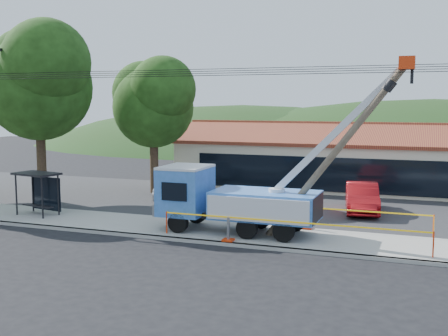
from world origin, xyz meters
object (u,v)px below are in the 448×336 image
Objects in this scene: utility_truck at (234,198)px; bus_shelter at (39,184)px; car_red at (362,214)px; car_silver at (171,198)px; leaning_pole at (341,145)px.

bus_shelter is (-10.89, 0.18, 0.07)m from utility_truck.
car_red is (15.82, 6.79, -1.78)m from bus_shelter.
car_silver is 0.97× the size of car_red.
utility_truck is at bearing 9.46° from bus_shelter.
car_silver is (3.96, 7.66, -1.78)m from bus_shelter.
leaning_pole reaches higher than car_silver.
bus_shelter is (-15.68, 0.28, -2.47)m from leaning_pole.
leaning_pole is at bearing -100.46° from car_red.
utility_truck is 5.42m from leaning_pole.
leaning_pole is (4.79, -0.10, 2.54)m from utility_truck.
bus_shelter is at bearing 179.07° from utility_truck.
leaning_pole is 8.25m from car_red.
leaning_pole reaches higher than bus_shelter.
car_silver is (-11.72, 7.94, -4.25)m from leaning_pole.
utility_truck is 10.89m from bus_shelter.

